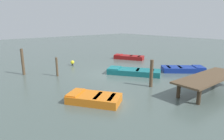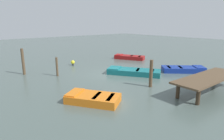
{
  "view_description": "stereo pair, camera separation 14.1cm",
  "coord_description": "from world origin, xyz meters",
  "px_view_note": "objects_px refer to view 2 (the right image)",
  "views": [
    {
      "loc": [
        9.51,
        11.03,
        3.99
      ],
      "look_at": [
        0.0,
        0.0,
        0.35
      ],
      "focal_mm": 30.85,
      "sensor_mm": 36.0,
      "label": 1
    },
    {
      "loc": [
        9.41,
        11.12,
        3.99
      ],
      "look_at": [
        0.0,
        0.0,
        0.35
      ],
      "focal_mm": 30.85,
      "sensor_mm": 36.0,
      "label": 2
    }
  ],
  "objects_px": {
    "mooring_piling_far_left": "(151,74)",
    "dock_segment": "(209,78)",
    "rowboat_red": "(129,57)",
    "rowboat_orange": "(93,98)",
    "rowboat_blue": "(183,69)",
    "marker_buoy": "(73,62)",
    "rowboat_teal": "(133,72)",
    "mooring_piling_near_left": "(23,62)",
    "mooring_piling_near_right": "(57,67)"
  },
  "relations": [
    {
      "from": "rowboat_red",
      "to": "mooring_piling_near_right",
      "type": "height_order",
      "value": "mooring_piling_near_right"
    },
    {
      "from": "rowboat_red",
      "to": "marker_buoy",
      "type": "distance_m",
      "value": 6.44
    },
    {
      "from": "rowboat_orange",
      "to": "rowboat_red",
      "type": "height_order",
      "value": "same"
    },
    {
      "from": "rowboat_orange",
      "to": "marker_buoy",
      "type": "distance_m",
      "value": 9.07
    },
    {
      "from": "rowboat_red",
      "to": "mooring_piling_near_left",
      "type": "height_order",
      "value": "mooring_piling_near_left"
    },
    {
      "from": "rowboat_blue",
      "to": "rowboat_red",
      "type": "distance_m",
      "value": 6.84
    },
    {
      "from": "mooring_piling_far_left",
      "to": "dock_segment",
      "type": "bearing_deg",
      "value": 122.69
    },
    {
      "from": "mooring_piling_far_left",
      "to": "rowboat_red",
      "type": "bearing_deg",
      "value": -127.01
    },
    {
      "from": "dock_segment",
      "to": "mooring_piling_near_left",
      "type": "bearing_deg",
      "value": -55.99
    },
    {
      "from": "rowboat_teal",
      "to": "mooring_piling_near_left",
      "type": "distance_m",
      "value": 8.59
    },
    {
      "from": "rowboat_teal",
      "to": "mooring_piling_far_left",
      "type": "relative_size",
      "value": 2.39
    },
    {
      "from": "dock_segment",
      "to": "rowboat_teal",
      "type": "xyz_separation_m",
      "value": [
        0.42,
        -5.53,
        -0.62
      ]
    },
    {
      "from": "mooring_piling_far_left",
      "to": "marker_buoy",
      "type": "xyz_separation_m",
      "value": [
        0.67,
        -8.72,
        -0.58
      ]
    },
    {
      "from": "mooring_piling_near_right",
      "to": "marker_buoy",
      "type": "xyz_separation_m",
      "value": [
        -2.73,
        -2.55,
        -0.43
      ]
    },
    {
      "from": "marker_buoy",
      "to": "mooring_piling_near_left",
      "type": "bearing_deg",
      "value": 5.58
    },
    {
      "from": "dock_segment",
      "to": "mooring_piling_near_right",
      "type": "distance_m",
      "value": 10.32
    },
    {
      "from": "rowboat_orange",
      "to": "marker_buoy",
      "type": "height_order",
      "value": "marker_buoy"
    },
    {
      "from": "rowboat_blue",
      "to": "rowboat_red",
      "type": "relative_size",
      "value": 0.99
    },
    {
      "from": "marker_buoy",
      "to": "mooring_piling_far_left",
      "type": "bearing_deg",
      "value": 94.42
    },
    {
      "from": "rowboat_red",
      "to": "rowboat_orange",
      "type": "bearing_deg",
      "value": 97.42
    },
    {
      "from": "marker_buoy",
      "to": "rowboat_red",
      "type": "bearing_deg",
      "value": 168.96
    },
    {
      "from": "dock_segment",
      "to": "rowboat_orange",
      "type": "height_order",
      "value": "dock_segment"
    },
    {
      "from": "rowboat_orange",
      "to": "rowboat_blue",
      "type": "relative_size",
      "value": 0.89
    },
    {
      "from": "dock_segment",
      "to": "marker_buoy",
      "type": "height_order",
      "value": "dock_segment"
    },
    {
      "from": "dock_segment",
      "to": "rowboat_teal",
      "type": "height_order",
      "value": "dock_segment"
    },
    {
      "from": "rowboat_teal",
      "to": "mooring_piling_far_left",
      "type": "xyz_separation_m",
      "value": [
        1.35,
        2.77,
        0.65
      ]
    },
    {
      "from": "mooring_piling_near_left",
      "to": "mooring_piling_near_right",
      "type": "distance_m",
      "value": 2.78
    },
    {
      "from": "rowboat_orange",
      "to": "rowboat_teal",
      "type": "xyz_separation_m",
      "value": [
        -5.53,
        -2.42,
        -0.0
      ]
    },
    {
      "from": "rowboat_orange",
      "to": "mooring_piling_near_right",
      "type": "height_order",
      "value": "mooring_piling_near_right"
    },
    {
      "from": "rowboat_teal",
      "to": "rowboat_red",
      "type": "relative_size",
      "value": 1.23
    },
    {
      "from": "rowboat_teal",
      "to": "marker_buoy",
      "type": "distance_m",
      "value": 6.29
    },
    {
      "from": "dock_segment",
      "to": "mooring_piling_far_left",
      "type": "xyz_separation_m",
      "value": [
        1.77,
        -2.76,
        0.03
      ]
    },
    {
      "from": "rowboat_blue",
      "to": "mooring_piling_far_left",
      "type": "distance_m",
      "value": 5.17
    },
    {
      "from": "rowboat_teal",
      "to": "mooring_piling_near_left",
      "type": "xyz_separation_m",
      "value": [
        6.54,
        -5.51,
        0.8
      ]
    },
    {
      "from": "rowboat_orange",
      "to": "mooring_piling_near_right",
      "type": "relative_size",
      "value": 2.06
    },
    {
      "from": "rowboat_orange",
      "to": "rowboat_red",
      "type": "distance_m",
      "value": 12.15
    },
    {
      "from": "rowboat_red",
      "to": "mooring_piling_far_left",
      "type": "distance_m",
      "value": 9.4
    },
    {
      "from": "rowboat_blue",
      "to": "mooring_piling_far_left",
      "type": "xyz_separation_m",
      "value": [
        5.08,
        0.67,
        0.65
      ]
    },
    {
      "from": "rowboat_blue",
      "to": "dock_segment",
      "type": "bearing_deg",
      "value": -91.07
    },
    {
      "from": "mooring_piling_near_right",
      "to": "mooring_piling_far_left",
      "type": "bearing_deg",
      "value": 118.91
    },
    {
      "from": "mooring_piling_far_left",
      "to": "mooring_piling_near_left",
      "type": "bearing_deg",
      "value": -57.9
    },
    {
      "from": "mooring_piling_near_right",
      "to": "rowboat_teal",
      "type": "bearing_deg",
      "value": 144.45
    },
    {
      "from": "mooring_piling_near_left",
      "to": "mooring_piling_near_right",
      "type": "relative_size",
      "value": 1.41
    },
    {
      "from": "rowboat_orange",
      "to": "rowboat_red",
      "type": "xyz_separation_m",
      "value": [
        -9.83,
        -7.14,
        -0.0
      ]
    },
    {
      "from": "rowboat_blue",
      "to": "mooring_piling_near_right",
      "type": "distance_m",
      "value": 10.13
    },
    {
      "from": "rowboat_orange",
      "to": "rowboat_teal",
      "type": "relative_size",
      "value": 0.71
    },
    {
      "from": "rowboat_red",
      "to": "mooring_piling_far_left",
      "type": "bearing_deg",
      "value": 114.43
    },
    {
      "from": "rowboat_blue",
      "to": "mooring_piling_near_right",
      "type": "bearing_deg",
      "value": -169.94
    },
    {
      "from": "dock_segment",
      "to": "marker_buoy",
      "type": "xyz_separation_m",
      "value": [
        2.44,
        -11.48,
        -0.55
      ]
    },
    {
      "from": "mooring_piling_far_left",
      "to": "marker_buoy",
      "type": "relative_size",
      "value": 3.61
    }
  ]
}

